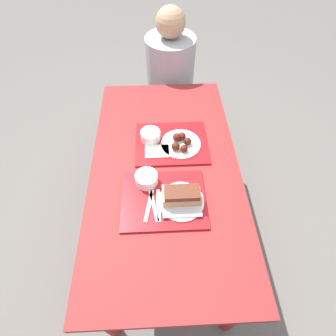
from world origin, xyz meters
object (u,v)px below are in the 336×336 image
(person_seated_across, at_px, (170,68))
(bowl_coleslaw_far, at_px, (150,135))
(brisket_sandwich_plate, at_px, (182,198))
(tray_far, at_px, (171,143))
(wings_plate_far, at_px, (181,143))
(tray_near, at_px, (164,200))
(bowl_coleslaw_near, at_px, (146,178))

(person_seated_across, bearing_deg, bowl_coleslaw_far, -101.16)
(brisket_sandwich_plate, xyz_separation_m, bowl_coleslaw_far, (-0.14, 0.41, -0.00))
(brisket_sandwich_plate, relative_size, person_seated_across, 0.29)
(tray_far, bearing_deg, person_seated_across, 87.58)
(wings_plate_far, relative_size, person_seated_across, 0.30)
(brisket_sandwich_plate, bearing_deg, tray_near, 167.75)
(tray_far, relative_size, bowl_coleslaw_far, 3.62)
(bowl_coleslaw_near, xyz_separation_m, wings_plate_far, (0.18, 0.24, -0.01))
(tray_far, height_order, bowl_coleslaw_near, bowl_coleslaw_near)
(tray_far, relative_size, bowl_coleslaw_near, 3.62)
(tray_far, xyz_separation_m, brisket_sandwich_plate, (0.03, -0.38, 0.04))
(bowl_coleslaw_far, bearing_deg, brisket_sandwich_plate, -71.15)
(brisket_sandwich_plate, distance_m, person_seated_across, 1.16)
(tray_far, relative_size, person_seated_across, 0.54)
(person_seated_across, bearing_deg, tray_near, -94.48)
(bowl_coleslaw_far, bearing_deg, wings_plate_far, -17.24)
(wings_plate_far, bearing_deg, person_seated_across, 91.21)
(brisket_sandwich_plate, height_order, wings_plate_far, brisket_sandwich_plate)
(bowl_coleslaw_near, xyz_separation_m, brisket_sandwich_plate, (0.16, -0.12, 0.00))
(bowl_coleslaw_far, relative_size, wings_plate_far, 0.50)
(tray_near, height_order, brisket_sandwich_plate, brisket_sandwich_plate)
(tray_near, distance_m, tray_far, 0.37)
(tray_far, distance_m, brisket_sandwich_plate, 0.38)
(wings_plate_far, bearing_deg, bowl_coleslaw_far, 162.76)
(tray_near, relative_size, bowl_coleslaw_near, 3.62)
(bowl_coleslaw_far, distance_m, person_seated_across, 0.76)
(bowl_coleslaw_near, height_order, wings_plate_far, bowl_coleslaw_near)
(tray_near, distance_m, bowl_coleslaw_far, 0.40)
(bowl_coleslaw_near, bearing_deg, person_seated_across, 80.81)
(tray_far, xyz_separation_m, bowl_coleslaw_far, (-0.11, 0.03, 0.04))
(bowl_coleslaw_far, bearing_deg, bowl_coleslaw_near, -94.08)
(tray_far, distance_m, person_seated_across, 0.78)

